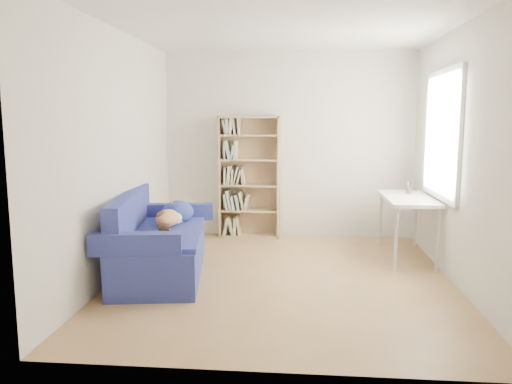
% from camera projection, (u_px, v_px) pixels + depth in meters
% --- Properties ---
extents(ground, '(4.00, 4.00, 0.00)m').
position_uv_depth(ground, '(283.00, 278.00, 5.28)').
color(ground, olive).
rests_on(ground, ground).
extents(room_shell, '(3.54, 4.04, 2.62)m').
position_uv_depth(room_shell, '(294.00, 122.00, 5.07)').
color(room_shell, silver).
rests_on(room_shell, ground).
extents(sofa, '(1.09, 1.89, 0.88)m').
position_uv_depth(sofa, '(158.00, 243.00, 5.39)').
color(sofa, navy).
rests_on(sofa, ground).
extents(bookshelf, '(0.86, 0.27, 1.71)m').
position_uv_depth(bookshelf, '(249.00, 182.00, 7.04)').
color(bookshelf, tan).
rests_on(bookshelf, ground).
extents(desk, '(0.55, 1.20, 0.75)m').
position_uv_depth(desk, '(408.00, 203.00, 5.96)').
color(desk, silver).
rests_on(desk, ground).
extents(pen_cup, '(0.08, 0.08, 0.16)m').
position_uv_depth(pen_cup, '(409.00, 189.00, 6.17)').
color(pen_cup, white).
rests_on(pen_cup, desk).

